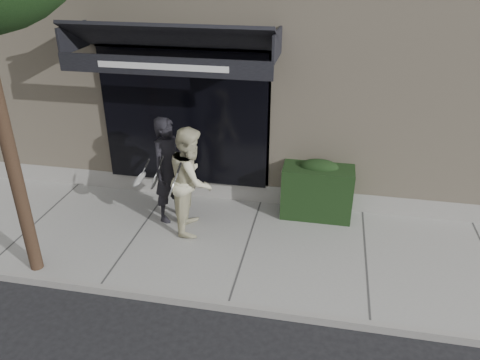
# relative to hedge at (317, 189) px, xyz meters

# --- Properties ---
(ground) EXTENTS (80.00, 80.00, 0.00)m
(ground) POSITION_rel_hedge_xyz_m (-1.10, -1.25, -0.66)
(ground) COLOR black
(ground) RESTS_ON ground
(sidewalk) EXTENTS (20.00, 3.00, 0.12)m
(sidewalk) POSITION_rel_hedge_xyz_m (-1.10, -1.25, -0.60)
(sidewalk) COLOR gray
(sidewalk) RESTS_ON ground
(curb) EXTENTS (20.00, 0.10, 0.14)m
(curb) POSITION_rel_hedge_xyz_m (-1.10, -2.80, -0.59)
(curb) COLOR gray
(curb) RESTS_ON ground
(building_facade) EXTENTS (14.30, 8.04, 5.64)m
(building_facade) POSITION_rel_hedge_xyz_m (-1.11, 3.71, 2.08)
(building_facade) COLOR #BEAD91
(building_facade) RESTS_ON ground
(hedge) EXTENTS (1.30, 0.70, 1.14)m
(hedge) POSITION_rel_hedge_xyz_m (0.00, 0.00, 0.00)
(hedge) COLOR black
(hedge) RESTS_ON sidewalk
(pedestrian_front) EXTENTS (0.94, 0.93, 1.99)m
(pedestrian_front) POSITION_rel_hedge_xyz_m (-2.66, -0.65, 0.45)
(pedestrian_front) COLOR black
(pedestrian_front) RESTS_ON sidewalk
(pedestrian_back) EXTENTS (0.88, 1.05, 1.93)m
(pedestrian_back) POSITION_rel_hedge_xyz_m (-2.17, -0.90, 0.43)
(pedestrian_back) COLOR beige
(pedestrian_back) RESTS_ON sidewalk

